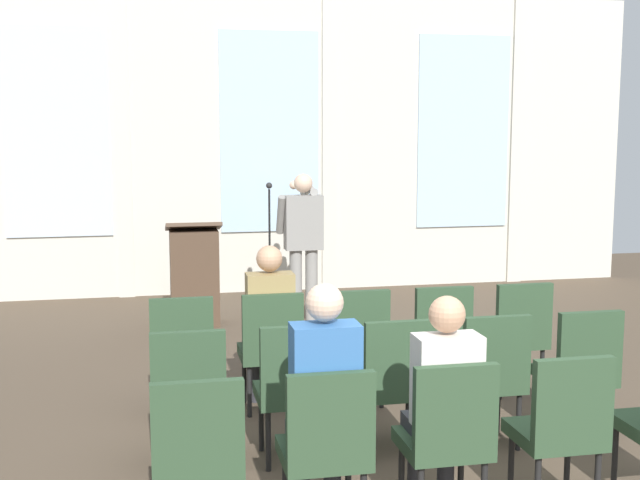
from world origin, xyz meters
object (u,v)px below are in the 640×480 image
mic_stand (270,290)px  chair_r1_c0 (188,390)px  audience_r0_c1 (269,318)px  chair_r0_c2 (357,339)px  lectern (194,275)px  chair_r1_c3 (489,371)px  chair_r2_c0 (197,452)px  chair_r2_c3 (562,423)px  chair_r1_c1 (294,384)px  chair_r2_c2 (448,432)px  chair_r0_c3 (439,335)px  chair_r1_c2 (394,377)px  chair_r2_c1 (326,442)px  chair_r0_c4 (517,330)px  speaker (303,236)px  chair_r1_c4 (581,365)px  chair_r0_c1 (271,344)px  audience_r2_c1 (323,396)px  audience_r2_c2 (443,396)px  chair_r0_c0 (182,348)px

mic_stand → chair_r1_c0: 4.21m
audience_r0_c1 → chair_r0_c2: audience_r0_c1 is taller
chair_r0_c2 → lectern: bearing=110.2°
chair_r1_c3 → chair_r2_c0: same height
mic_stand → chair_r2_c3: (0.91, -5.07, 0.20)m
chair_r1_c1 → chair_r2_c2: same height
chair_r2_c0 → audience_r0_c1: bearing=72.3°
chair_r0_c3 → chair_r1_c1: bearing=-143.1°
chair_r1_c2 → chair_r2_c1: size_ratio=1.00×
chair_r0_c4 → chair_r0_c3: bearing=180.0°
chair_r1_c3 → chair_r2_c3: 1.01m
lectern → chair_r0_c4: size_ratio=1.23×
chair_r0_c2 → chair_r2_c0: 2.43m
chair_r2_c1 → chair_r2_c3: 1.35m
speaker → chair_r1_c2: size_ratio=1.76×
speaker → chair_r0_c3: bearing=-79.5°
chair_r1_c4 → speaker: bearing=107.1°
chair_r1_c4 → chair_r0_c1: bearing=153.4°
speaker → chair_r0_c4: (1.22, -2.96, -0.43)m
speaker → chair_r0_c3: 3.04m
speaker → audience_r0_c1: size_ratio=1.29×
chair_r0_c2 → audience_r2_c1: bearing=-109.1°
chair_r1_c0 → chair_r1_c4: (2.69, 0.00, 0.00)m
lectern → speaker: bearing=-0.4°
lectern → chair_r1_c0: bearing=-93.7°
chair_r0_c1 → chair_r1_c0: 1.21m
chair_r0_c4 → chair_r2_c3: (-0.67, -2.02, 0.00)m
audience_r0_c1 → audience_r2_c2: (0.67, -2.02, -0.00)m
speaker → chair_r0_c4: bearing=-67.6°
chair_r0_c1 → chair_r1_c4: bearing=-26.6°
speaker → chair_r0_c1: 3.09m
chair_r0_c2 → chair_r0_c4: same height
speaker → chair_r1_c4: speaker is taller
chair_r1_c1 → chair_r2_c0: same height
lectern → chair_r0_c2: lectern is taller
mic_stand → audience_r2_c2: bearing=-87.2°
chair_r0_c2 → audience_r2_c1: audience_r2_c1 is taller
mic_stand → chair_r2_c0: (-1.10, -5.07, 0.20)m
audience_r0_c1 → chair_r0_c4: 2.03m
chair_r0_c0 → chair_r1_c3: bearing=-26.6°
chair_r0_c1 → chair_r2_c2: same height
chair_r1_c1 → audience_r2_c1: bearing=-90.0°
chair_r0_c4 → chair_r2_c2: bearing=-123.6°
chair_r0_c1 → chair_r1_c0: bearing=-123.6°
chair_r0_c2 → chair_r0_c4: 1.35m
speaker → mic_stand: 0.73m
chair_r0_c0 → chair_r0_c2: (1.35, 0.00, 0.00)m
chair_r2_c0 → audience_r2_c1: bearing=6.7°
audience_r0_c1 → audience_r2_c1: size_ratio=0.94×
lectern → audience_r2_c2: bearing=-77.5°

